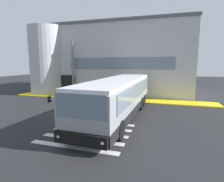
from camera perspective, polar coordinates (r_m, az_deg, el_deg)
The scene contains 10 objects.
ground_plane at distance 14.60m, azimuth -7.74°, elevation -6.31°, with size 80.00×90.00×0.02m, color #232326.
bay_paint_stripes at distance 10.18m, azimuth -7.27°, elevation -13.02°, with size 4.40×3.96×0.01m.
terminal_building at distance 25.23m, azimuth 1.71°, elevation 9.78°, with size 19.24×13.80×8.45m.
boarding_curb at distance 18.94m, azimuth -1.71°, elevation -2.48°, with size 21.44×2.00×0.15m, color yellow.
entry_support_column at distance 20.84m, azimuth -12.32°, elevation 6.86°, with size 0.28×0.28×5.99m, color slate.
bus_main_foreground at distance 12.69m, azimuth 2.13°, elevation -2.29°, with size 3.33×11.54×2.70m.
passenger_near_column at distance 20.11m, azimuth -11.02°, elevation 1.02°, with size 0.50×0.52×1.68m.
passenger_by_doorway at distance 19.64m, azimuth -7.67°, elevation 0.83°, with size 0.43×0.46×1.68m.
passenger_at_curb_edge at distance 19.62m, azimuth -6.74°, elevation 0.83°, with size 0.53×0.37×1.68m.
safety_bollard_yellow at distance 16.99m, azimuth 6.62°, elevation -2.55°, with size 0.18×0.18×0.90m, color yellow.
Camera 1 is at (5.91, -12.80, 3.77)m, focal length 28.69 mm.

